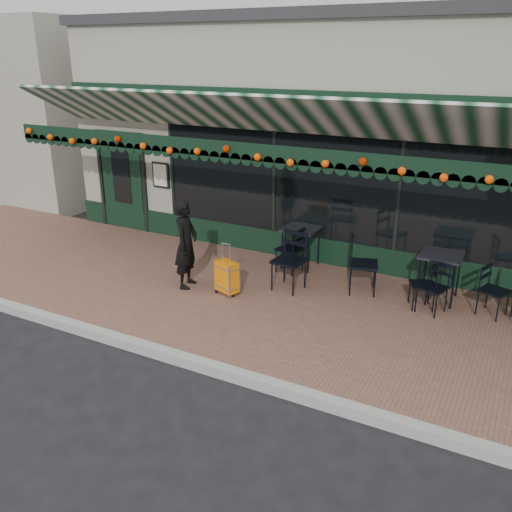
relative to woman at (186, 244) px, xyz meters
The scene contains 15 objects.
ground 2.65m from the woman, 48.70° to the right, with size 80.00×80.00×0.00m, color black.
sidewalk 1.85m from the woman, ahead, with size 18.00×4.00×0.15m, color brown.
curb 2.68m from the woman, 49.89° to the right, with size 18.00×0.16×0.15m, color #9E9E99.
restaurant_building 6.34m from the woman, 74.66° to the left, with size 12.00×9.60×4.50m.
neighbor_building_left 13.00m from the woman, 151.63° to the left, with size 12.00×8.00×4.80m, color gray.
woman is the anchor object (origin of this frame).
suitcase 0.91m from the woman, ahead, with size 0.44×0.33×0.89m.
cafe_table_a 4.21m from the woman, 20.27° to the left, with size 0.65×0.65×0.80m.
cafe_table_b 2.23m from the woman, 51.96° to the left, with size 0.63×0.63×0.77m.
chair_a_left 3.93m from the woman, 15.15° to the left, with size 0.38×0.38×0.76m, color black, non-canonical shape.
chair_a_right 4.98m from the woman, 14.74° to the left, with size 0.40×0.40×0.79m, color black, non-canonical shape.
chair_a_front 4.07m from the woman, 13.28° to the left, with size 0.40×0.40×0.81m, color black, non-canonical shape.
chair_b_left 1.96m from the woman, 47.65° to the left, with size 0.43×0.43×0.86m, color black, non-canonical shape.
chair_b_right 3.02m from the woman, 23.10° to the left, with size 0.49×0.49×0.98m, color black, non-canonical shape.
chair_b_front 1.77m from the woman, 23.20° to the left, with size 0.51×0.51×1.01m, color black, non-canonical shape.
Camera 1 is at (3.45, -5.25, 4.00)m, focal length 38.00 mm.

